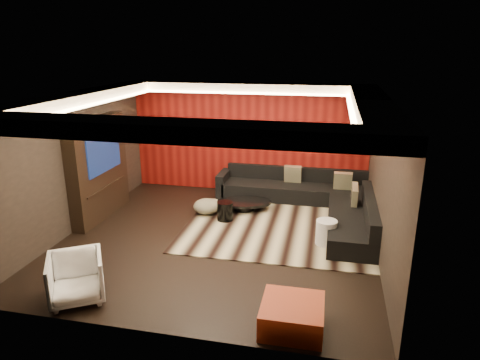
% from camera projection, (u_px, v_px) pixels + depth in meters
% --- Properties ---
extents(floor, '(6.00, 6.00, 0.02)m').
position_uv_depth(floor, '(219.00, 239.00, 8.49)').
color(floor, black).
rests_on(floor, ground).
extents(ceiling, '(6.00, 6.00, 0.02)m').
position_uv_depth(ceiling, '(216.00, 95.00, 7.63)').
color(ceiling, silver).
rests_on(ceiling, ground).
extents(wall_back, '(6.00, 0.02, 2.80)m').
position_uv_depth(wall_back, '(249.00, 138.00, 10.86)').
color(wall_back, black).
rests_on(wall_back, ground).
extents(wall_left, '(0.02, 6.00, 2.80)m').
position_uv_depth(wall_left, '(75.00, 162.00, 8.67)').
color(wall_left, black).
rests_on(wall_left, ground).
extents(wall_right, '(0.02, 6.00, 2.80)m').
position_uv_depth(wall_right, '(384.00, 181.00, 7.45)').
color(wall_right, black).
rests_on(wall_right, ground).
extents(red_feature_wall, '(5.98, 0.05, 2.78)m').
position_uv_depth(red_feature_wall, '(248.00, 138.00, 10.83)').
color(red_feature_wall, '#6B0C0A').
rests_on(red_feature_wall, ground).
extents(soffit_back, '(6.00, 0.60, 0.22)m').
position_uv_depth(soffit_back, '(246.00, 88.00, 10.18)').
color(soffit_back, silver).
rests_on(soffit_back, ground).
extents(soffit_front, '(6.00, 0.60, 0.22)m').
position_uv_depth(soffit_front, '(158.00, 130.00, 5.16)').
color(soffit_front, silver).
rests_on(soffit_front, ground).
extents(soffit_left, '(0.60, 4.80, 0.22)m').
position_uv_depth(soffit_left, '(81.00, 98.00, 8.22)').
color(soffit_left, silver).
rests_on(soffit_left, ground).
extents(soffit_right, '(0.60, 4.80, 0.22)m').
position_uv_depth(soffit_right, '(373.00, 106.00, 7.12)').
color(soffit_right, silver).
rests_on(soffit_right, ground).
extents(cove_back, '(4.80, 0.08, 0.04)m').
position_uv_depth(cove_back, '(243.00, 93.00, 9.89)').
color(cove_back, '#FFD899').
rests_on(cove_back, ground).
extents(cove_front, '(4.80, 0.08, 0.04)m').
position_uv_depth(cove_front, '(168.00, 132.00, 5.50)').
color(cove_front, '#FFD899').
rests_on(cove_front, ground).
extents(cove_left, '(0.08, 4.80, 0.04)m').
position_uv_depth(cove_left, '(98.00, 103.00, 8.17)').
color(cove_left, '#FFD899').
rests_on(cove_left, ground).
extents(cove_right, '(0.08, 4.80, 0.04)m').
position_uv_depth(cove_right, '(351.00, 111.00, 7.22)').
color(cove_right, '#FFD899').
rests_on(cove_right, ground).
extents(tv_surround, '(0.30, 2.00, 2.20)m').
position_uv_depth(tv_surround, '(99.00, 169.00, 9.29)').
color(tv_surround, black).
rests_on(tv_surround, ground).
extents(tv_screen, '(0.04, 1.30, 0.80)m').
position_uv_depth(tv_screen, '(104.00, 153.00, 9.15)').
color(tv_screen, black).
rests_on(tv_screen, ground).
extents(tv_shelf, '(0.04, 1.60, 0.04)m').
position_uv_depth(tv_shelf, '(107.00, 186.00, 9.38)').
color(tv_shelf, black).
rests_on(tv_shelf, ground).
extents(rug, '(4.02, 3.02, 0.02)m').
position_uv_depth(rug, '(281.00, 230.00, 8.86)').
color(rug, '#BCB18A').
rests_on(rug, floor).
extents(coffee_table, '(1.50, 1.50, 0.21)m').
position_uv_depth(coffee_table, '(244.00, 205.00, 9.89)').
color(coffee_table, black).
rests_on(coffee_table, rug).
extents(drum_stool, '(0.41, 0.41, 0.41)m').
position_uv_depth(drum_stool, '(225.00, 211.00, 9.27)').
color(drum_stool, black).
rests_on(drum_stool, rug).
extents(striped_pouf, '(0.75, 0.75, 0.33)m').
position_uv_depth(striped_pouf, '(207.00, 206.00, 9.65)').
color(striped_pouf, beige).
rests_on(striped_pouf, rug).
extents(white_side_table, '(0.45, 0.45, 0.50)m').
position_uv_depth(white_side_table, '(326.00, 233.00, 8.14)').
color(white_side_table, silver).
rests_on(white_side_table, floor).
extents(orange_ottoman, '(0.84, 0.84, 0.37)m').
position_uv_depth(orange_ottoman, '(292.00, 316.00, 5.76)').
color(orange_ottoman, '#A63C15').
rests_on(orange_ottoman, floor).
extents(armchair, '(1.07, 1.07, 0.72)m').
position_uv_depth(armchair, '(76.00, 278.00, 6.36)').
color(armchair, white).
rests_on(armchair, floor).
extents(sectional_sofa, '(3.65, 3.50, 0.75)m').
position_uv_depth(sectional_sofa, '(313.00, 200.00, 9.79)').
color(sectional_sofa, black).
rests_on(sectional_sofa, floor).
extents(throw_pillows, '(1.70, 1.63, 0.50)m').
position_uv_depth(throw_pillows, '(329.00, 183.00, 9.89)').
color(throw_pillows, beige).
rests_on(throw_pillows, sectional_sofa).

